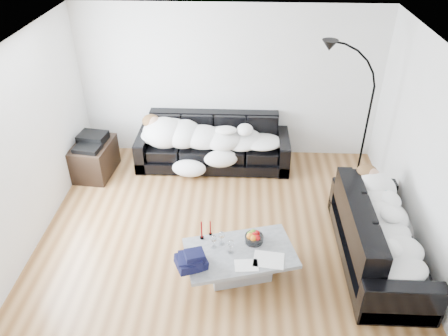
{
  "coord_description": "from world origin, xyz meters",
  "views": [
    {
      "loc": [
        0.23,
        -4.57,
        4.11
      ],
      "look_at": [
        0.0,
        0.3,
        0.9
      ],
      "focal_mm": 35.0,
      "sensor_mm": 36.0,
      "label": 1
    }
  ],
  "objects_px": {
    "sofa_back": "(213,143)",
    "stereo": "(91,140)",
    "coffee_table": "(240,263)",
    "wine_glass_c": "(231,247)",
    "sofa_right": "(381,234)",
    "candle_left": "(202,230)",
    "candle_right": "(210,228)",
    "floor_lamp": "(366,127)",
    "sleeper_right": "(384,221)",
    "sleeper_back": "(213,133)",
    "av_cabinet": "(94,158)",
    "fruit_bowl": "(254,237)",
    "wine_glass_a": "(222,238)",
    "wine_glass_b": "(214,242)",
    "shoes": "(252,273)"
  },
  "relations": [
    {
      "from": "sofa_right",
      "to": "shoes",
      "type": "xyz_separation_m",
      "value": [
        -1.6,
        -0.37,
        -0.38
      ]
    },
    {
      "from": "sleeper_back",
      "to": "floor_lamp",
      "type": "height_order",
      "value": "floor_lamp"
    },
    {
      "from": "stereo",
      "to": "floor_lamp",
      "type": "xyz_separation_m",
      "value": [
        4.29,
        -0.11,
        0.4
      ]
    },
    {
      "from": "wine_glass_b",
      "to": "wine_glass_a",
      "type": "bearing_deg",
      "value": 33.03
    },
    {
      "from": "sofa_right",
      "to": "wine_glass_c",
      "type": "relative_size",
      "value": 11.05
    },
    {
      "from": "coffee_table",
      "to": "av_cabinet",
      "type": "bearing_deg",
      "value": 138.45
    },
    {
      "from": "candle_left",
      "to": "floor_lamp",
      "type": "height_order",
      "value": "floor_lamp"
    },
    {
      "from": "sleeper_right",
      "to": "wine_glass_b",
      "type": "xyz_separation_m",
      "value": [
        -2.07,
        -0.28,
        -0.17
      ]
    },
    {
      "from": "candle_left",
      "to": "candle_right",
      "type": "height_order",
      "value": "candle_left"
    },
    {
      "from": "sofa_back",
      "to": "stereo",
      "type": "relative_size",
      "value": 5.8
    },
    {
      "from": "candle_left",
      "to": "shoes",
      "type": "relative_size",
      "value": 0.64
    },
    {
      "from": "sleeper_right",
      "to": "wine_glass_c",
      "type": "xyz_separation_m",
      "value": [
        -1.86,
        -0.37,
        -0.16
      ]
    },
    {
      "from": "sleeper_right",
      "to": "stereo",
      "type": "bearing_deg",
      "value": 66.56
    },
    {
      "from": "wine_glass_a",
      "to": "wine_glass_b",
      "type": "xyz_separation_m",
      "value": [
        -0.09,
        -0.06,
        -0.01
      ]
    },
    {
      "from": "av_cabinet",
      "to": "stereo",
      "type": "distance_m",
      "value": 0.34
    },
    {
      "from": "sofa_right",
      "to": "candle_left",
      "type": "xyz_separation_m",
      "value": [
        -2.23,
        -0.13,
        0.09
      ]
    },
    {
      "from": "wine_glass_c",
      "to": "shoes",
      "type": "relative_size",
      "value": 0.46
    },
    {
      "from": "sofa_right",
      "to": "candle_left",
      "type": "bearing_deg",
      "value": 93.44
    },
    {
      "from": "shoes",
      "to": "stereo",
      "type": "bearing_deg",
      "value": 128.8
    },
    {
      "from": "fruit_bowl",
      "to": "wine_glass_c",
      "type": "bearing_deg",
      "value": -143.03
    },
    {
      "from": "wine_glass_b",
      "to": "candle_left",
      "type": "height_order",
      "value": "candle_left"
    },
    {
      "from": "sleeper_right",
      "to": "floor_lamp",
      "type": "relative_size",
      "value": 0.87
    },
    {
      "from": "stereo",
      "to": "floor_lamp",
      "type": "distance_m",
      "value": 4.31
    },
    {
      "from": "coffee_table",
      "to": "stereo",
      "type": "height_order",
      "value": "stereo"
    },
    {
      "from": "sofa_right",
      "to": "sleeper_right",
      "type": "height_order",
      "value": "sleeper_right"
    },
    {
      "from": "wine_glass_b",
      "to": "candle_left",
      "type": "relative_size",
      "value": 0.67
    },
    {
      "from": "sofa_back",
      "to": "sleeper_back",
      "type": "relative_size",
      "value": 1.18
    },
    {
      "from": "candle_left",
      "to": "wine_glass_b",
      "type": "bearing_deg",
      "value": -42.94
    },
    {
      "from": "candle_left",
      "to": "wine_glass_a",
      "type": "bearing_deg",
      "value": -19.4
    },
    {
      "from": "wine_glass_a",
      "to": "sofa_back",
      "type": "bearing_deg",
      "value": 96.35
    },
    {
      "from": "floor_lamp",
      "to": "wine_glass_a",
      "type": "bearing_deg",
      "value": -150.59
    },
    {
      "from": "fruit_bowl",
      "to": "sofa_right",
      "type": "bearing_deg",
      "value": 5.64
    },
    {
      "from": "fruit_bowl",
      "to": "wine_glass_a",
      "type": "bearing_deg",
      "value": -170.51
    },
    {
      "from": "candle_right",
      "to": "floor_lamp",
      "type": "xyz_separation_m",
      "value": [
        2.22,
        1.76,
        0.54
      ]
    },
    {
      "from": "stereo",
      "to": "floor_lamp",
      "type": "relative_size",
      "value": 0.21
    },
    {
      "from": "candle_left",
      "to": "candle_right",
      "type": "xyz_separation_m",
      "value": [
        0.1,
        0.07,
        -0.03
      ]
    },
    {
      "from": "coffee_table",
      "to": "stereo",
      "type": "xyz_separation_m",
      "value": [
        -2.44,
        2.16,
        0.43
      ]
    },
    {
      "from": "wine_glass_a",
      "to": "wine_glass_c",
      "type": "distance_m",
      "value": 0.19
    },
    {
      "from": "sofa_back",
      "to": "stereo",
      "type": "bearing_deg",
      "value": -169.13
    },
    {
      "from": "wine_glass_b",
      "to": "candle_left",
      "type": "xyz_separation_m",
      "value": [
        -0.16,
        0.15,
        0.04
      ]
    },
    {
      "from": "sofa_right",
      "to": "stereo",
      "type": "bearing_deg",
      "value": 66.56
    },
    {
      "from": "shoes",
      "to": "fruit_bowl",
      "type": "bearing_deg",
      "value": 73.78
    },
    {
      "from": "wine_glass_a",
      "to": "av_cabinet",
      "type": "height_order",
      "value": "wine_glass_a"
    },
    {
      "from": "wine_glass_a",
      "to": "wine_glass_c",
      "type": "height_order",
      "value": "same"
    },
    {
      "from": "sofa_back",
      "to": "stereo",
      "type": "distance_m",
      "value": 1.99
    },
    {
      "from": "av_cabinet",
      "to": "sleeper_back",
      "type": "bearing_deg",
      "value": 14.83
    },
    {
      "from": "wine_glass_c",
      "to": "sofa_right",
      "type": "bearing_deg",
      "value": 11.14
    },
    {
      "from": "sofa_back",
      "to": "av_cabinet",
      "type": "distance_m",
      "value": 1.98
    },
    {
      "from": "candle_right",
      "to": "sofa_right",
      "type": "bearing_deg",
      "value": 1.66
    },
    {
      "from": "sleeper_back",
      "to": "wine_glass_c",
      "type": "distance_m",
      "value": 2.54
    }
  ]
}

